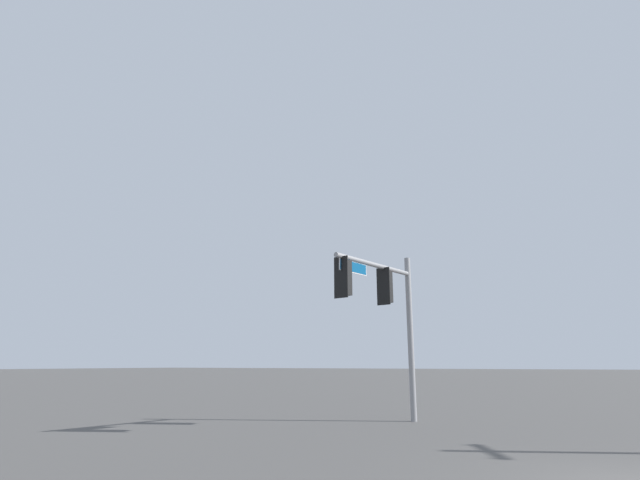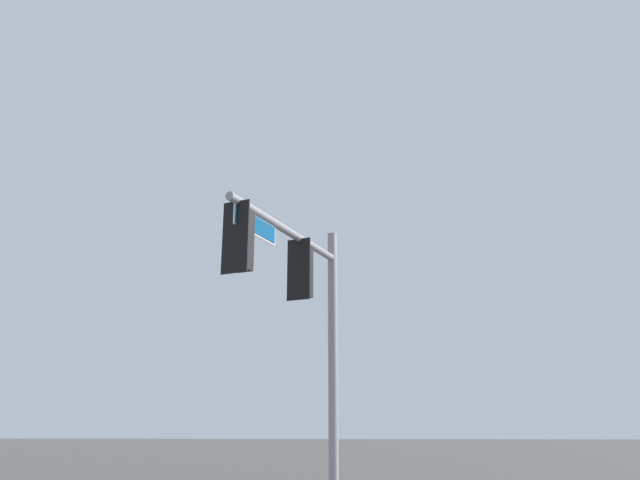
% 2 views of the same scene
% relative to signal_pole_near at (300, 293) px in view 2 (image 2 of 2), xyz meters
% --- Properties ---
extents(signal_pole_near, '(4.44, 1.23, 5.84)m').
position_rel_signal_pole_near_xyz_m(signal_pole_near, '(0.00, 0.00, 0.00)').
color(signal_pole_near, gray).
rests_on(signal_pole_near, ground_plane).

